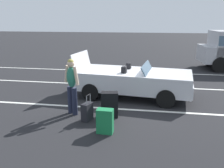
% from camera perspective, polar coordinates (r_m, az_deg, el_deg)
% --- Properties ---
extents(ground_plane, '(80.00, 80.00, 0.00)m').
position_cam_1_polar(ground_plane, '(8.75, 4.67, -2.91)').
color(ground_plane, black).
extents(lot_line_near, '(18.00, 0.12, 0.01)m').
position_cam_1_polar(lot_line_near, '(7.49, 3.82, -6.12)').
color(lot_line_near, silver).
rests_on(lot_line_near, ground_plane).
extents(lot_line_mid, '(18.00, 0.12, 0.01)m').
position_cam_1_polar(lot_line_mid, '(10.05, 5.31, -0.50)').
color(lot_line_mid, silver).
rests_on(lot_line_mid, ground_plane).
extents(lot_line_far, '(18.00, 0.12, 0.01)m').
position_cam_1_polar(lot_line_far, '(12.66, 6.18, 2.83)').
color(lot_line_far, silver).
rests_on(lot_line_far, ground_plane).
extents(convertible_car, '(4.32, 2.25, 1.54)m').
position_cam_1_polar(convertible_car, '(8.55, 6.06, 0.74)').
color(convertible_car, silver).
rests_on(convertible_car, ground_plane).
extents(suitcase_large_black, '(0.52, 0.37, 0.74)m').
position_cam_1_polar(suitcase_large_black, '(6.84, -0.61, -4.95)').
color(suitcase_large_black, black).
rests_on(suitcase_large_black, ground_plane).
extents(suitcase_medium_bright, '(0.41, 0.27, 0.62)m').
position_cam_1_polar(suitcase_medium_bright, '(5.94, -1.67, -8.87)').
color(suitcase_medium_bright, '#19723F').
rests_on(suitcase_medium_bright, ground_plane).
extents(suitcase_small_carryon, '(0.30, 0.38, 0.76)m').
position_cam_1_polar(suitcase_small_carryon, '(6.67, -6.01, -6.63)').
color(suitcase_small_carryon, black).
rests_on(suitcase_small_carryon, ground_plane).
extents(traveler_person, '(0.56, 0.38, 1.65)m').
position_cam_1_polar(traveler_person, '(6.97, -9.63, 0.08)').
color(traveler_person, '#1E2338').
rests_on(traveler_person, ground_plane).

